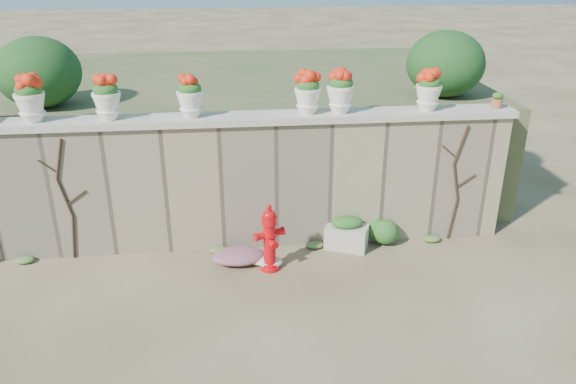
{
  "coord_description": "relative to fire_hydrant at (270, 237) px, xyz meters",
  "views": [
    {
      "loc": [
        -0.24,
        -6.16,
        4.35
      ],
      "look_at": [
        0.56,
        1.4,
        1.02
      ],
      "focal_mm": 35.0,
      "sensor_mm": 36.0,
      "label": 1
    }
  ],
  "objects": [
    {
      "name": "ground",
      "position": [
        -0.25,
        -0.95,
        -0.52
      ],
      "size": [
        80.0,
        80.0,
        0.0
      ],
      "primitive_type": "plane",
      "color": "brown",
      "rests_on": "ground"
    },
    {
      "name": "wall_cap",
      "position": [
        -0.25,
        0.85,
        1.53
      ],
      "size": [
        8.1,
        0.52,
        0.1
      ],
      "primitive_type": "cube",
      "color": "beige",
      "rests_on": "stone_wall"
    },
    {
      "name": "terracotta_pot",
      "position": [
        3.55,
        0.85,
        1.69
      ],
      "size": [
        0.2,
        0.2,
        0.23
      ],
      "color": "#AA5A34",
      "rests_on": "wall_cap"
    },
    {
      "name": "stone_wall",
      "position": [
        -0.25,
        0.85,
        0.48
      ],
      "size": [
        8.0,
        0.4,
        2.0
      ],
      "primitive_type": "cube",
      "color": "gray",
      "rests_on": "ground"
    },
    {
      "name": "urn_pot_2",
      "position": [
        -1.04,
        0.85,
        1.88
      ],
      "size": [
        0.38,
        0.38,
        0.6
      ],
      "color": "white",
      "rests_on": "wall_cap"
    },
    {
      "name": "planter_box",
      "position": [
        1.24,
        0.51,
        -0.27
      ],
      "size": [
        0.74,
        0.6,
        0.53
      ],
      "rotation": [
        0.0,
        0.0,
        -0.41
      ],
      "color": "beige",
      "rests_on": "ground"
    },
    {
      "name": "magenta_clump",
      "position": [
        -0.44,
        0.27,
        -0.39
      ],
      "size": [
        1.0,
        0.66,
        0.27
      ],
      "primitive_type": "ellipsoid",
      "color": "#AD227C",
      "rests_on": "ground"
    },
    {
      "name": "back_shrub_right",
      "position": [
        3.15,
        2.05,
        2.03
      ],
      "size": [
        1.3,
        1.3,
        1.1
      ],
      "primitive_type": "ellipsoid",
      "color": "#143814",
      "rests_on": "raised_fill"
    },
    {
      "name": "urn_pot_5",
      "position": [
        2.46,
        0.85,
        1.88
      ],
      "size": [
        0.38,
        0.38,
        0.6
      ],
      "color": "white",
      "rests_on": "wall_cap"
    },
    {
      "name": "vine_right",
      "position": [
        2.98,
        0.63,
        0.47
      ],
      "size": [
        0.6,
        0.04,
        1.91
      ],
      "color": "black",
      "rests_on": "ground"
    },
    {
      "name": "urn_pot_3",
      "position": [
        0.65,
        0.85,
        1.88
      ],
      "size": [
        0.39,
        0.39,
        0.61
      ],
      "color": "white",
      "rests_on": "wall_cap"
    },
    {
      "name": "urn_pot_0",
      "position": [
        -3.24,
        0.85,
        1.9
      ],
      "size": [
        0.41,
        0.41,
        0.65
      ],
      "color": "white",
      "rests_on": "wall_cap"
    },
    {
      "name": "fire_hydrant",
      "position": [
        0.0,
        0.0,
        0.0
      ],
      "size": [
        0.45,
        0.32,
        1.03
      ],
      "rotation": [
        0.0,
        0.0,
        0.38
      ],
      "color": "red",
      "rests_on": "ground"
    },
    {
      "name": "green_shrub",
      "position": [
        1.78,
        0.59,
        -0.27
      ],
      "size": [
        0.53,
        0.48,
        0.51
      ],
      "primitive_type": "ellipsoid",
      "color": "#1E5119",
      "rests_on": "ground"
    },
    {
      "name": "white_flowers",
      "position": [
        -0.03,
        0.11,
        -0.43
      ],
      "size": [
        0.47,
        0.38,
        0.17
      ],
      "primitive_type": "ellipsoid",
      "color": "white",
      "rests_on": "ground"
    },
    {
      "name": "back_shrub_left",
      "position": [
        -3.45,
        2.05,
        2.03
      ],
      "size": [
        1.3,
        1.3,
        1.1
      ],
      "primitive_type": "ellipsoid",
      "color": "#143814",
      "rests_on": "raised_fill"
    },
    {
      "name": "urn_pot_1",
      "position": [
        -2.2,
        0.85,
        1.89
      ],
      "size": [
        0.4,
        0.4,
        0.62
      ],
      "color": "white",
      "rests_on": "wall_cap"
    },
    {
      "name": "vine_left",
      "position": [
        -2.92,
        0.63,
        0.47
      ],
      "size": [
        0.6,
        0.04,
        1.91
      ],
      "color": "black",
      "rests_on": "ground"
    },
    {
      "name": "urn_pot_4",
      "position": [
        1.13,
        0.85,
        1.9
      ],
      "size": [
        0.41,
        0.41,
        0.65
      ],
      "color": "white",
      "rests_on": "wall_cap"
    },
    {
      "name": "raised_fill",
      "position": [
        -0.25,
        4.05,
        0.48
      ],
      "size": [
        9.0,
        6.0,
        2.0
      ],
      "primitive_type": "cube",
      "color": "#384C23",
      "rests_on": "ground"
    }
  ]
}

